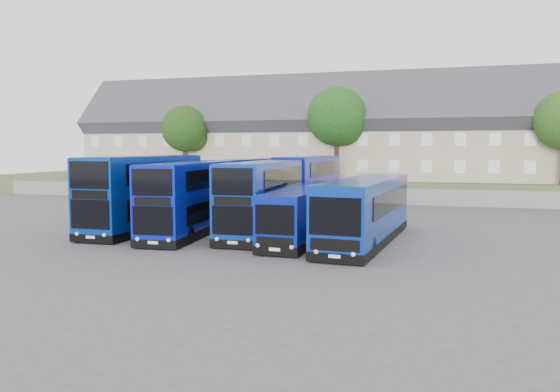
{
  "coord_description": "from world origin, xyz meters",
  "views": [
    {
      "loc": [
        11.48,
        -27.36,
        5.19
      ],
      "look_at": [
        2.03,
        5.46,
        2.2
      ],
      "focal_mm": 35.0,
      "sensor_mm": 36.0,
      "label": 1
    }
  ],
  "objects": [
    {
      "name": "ground",
      "position": [
        0.0,
        0.0,
        0.0
      ],
      "size": [
        120.0,
        120.0,
        0.0
      ],
      "primitive_type": "plane",
      "color": "#4D4D52",
      "rests_on": "ground"
    },
    {
      "name": "retaining_wall",
      "position": [
        0.0,
        24.0,
        0.75
      ],
      "size": [
        70.0,
        0.4,
        1.5
      ],
      "primitive_type": "cube",
      "color": "slate",
      "rests_on": "ground"
    },
    {
      "name": "earth_bank",
      "position": [
        0.0,
        34.0,
        1.0
      ],
      "size": [
        80.0,
        20.0,
        2.0
      ],
      "primitive_type": "cube",
      "color": "#505A32",
      "rests_on": "ground"
    },
    {
      "name": "terrace_row",
      "position": [
        3.0,
        30.0,
        6.6
      ],
      "size": [
        60.0,
        10.4,
        11.2
      ],
      "color": "tan",
      "rests_on": "earth_bank"
    },
    {
      "name": "dd_front_left",
      "position": [
        -6.5,
        3.66,
        2.29
      ],
      "size": [
        2.78,
        11.76,
        4.66
      ],
      "rotation": [
        0.0,
        0.0,
        0.01
      ],
      "color": "navy",
      "rests_on": "ground"
    },
    {
      "name": "dd_front_mid",
      "position": [
        -2.79,
        2.61,
        2.12
      ],
      "size": [
        3.37,
        11.01,
        4.31
      ],
      "rotation": [
        0.0,
        0.0,
        0.08
      ],
      "color": "#0817A2",
      "rests_on": "ground"
    },
    {
      "name": "dd_front_right",
      "position": [
        1.41,
        3.81,
        2.14
      ],
      "size": [
        2.77,
        11.01,
        4.35
      ],
      "rotation": [
        0.0,
        0.0,
        0.02
      ],
      "color": "#082B93",
      "rests_on": "ground"
    },
    {
      "name": "dd_rear_left",
      "position": [
        -3.11,
        13.82,
        2.12
      ],
      "size": [
        3.59,
        11.04,
        4.31
      ],
      "rotation": [
        0.0,
        0.0,
        -0.1
      ],
      "color": "navy",
      "rests_on": "ground"
    },
    {
      "name": "dd_rear_right",
      "position": [
        1.6,
        15.23,
        2.22
      ],
      "size": [
        3.08,
        11.48,
        4.52
      ],
      "rotation": [
        0.0,
        0.0,
        -0.04
      ],
      "color": "#0810A3",
      "rests_on": "ground"
    },
    {
      "name": "coach_east_a",
      "position": [
        4.3,
        2.47,
        1.43
      ],
      "size": [
        2.55,
        10.77,
        2.92
      ],
      "rotation": [
        0.0,
        0.0,
        -0.03
      ],
      "color": "#081A95",
      "rests_on": "ground"
    },
    {
      "name": "coach_east_b",
      "position": [
        7.76,
        2.65,
        1.72
      ],
      "size": [
        3.83,
        13.03,
        3.51
      ],
      "rotation": [
        0.0,
        0.0,
        -0.09
      ],
      "color": "#082A96",
      "rests_on": "ground"
    },
    {
      "name": "tree_west",
      "position": [
        -13.85,
        25.1,
        7.05
      ],
      "size": [
        4.8,
        4.8,
        7.65
      ],
      "color": "#382314",
      "rests_on": "earth_bank"
    },
    {
      "name": "tree_mid",
      "position": [
        2.15,
        25.6,
        8.07
      ],
      "size": [
        5.76,
        5.76,
        9.18
      ],
      "color": "#382314",
      "rests_on": "earth_bank"
    }
  ]
}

